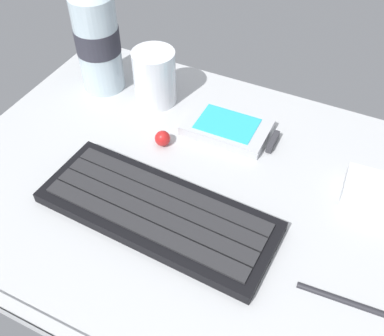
# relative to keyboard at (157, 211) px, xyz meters

# --- Properties ---
(ground_plane) EXTENTS (0.64, 0.48, 0.03)m
(ground_plane) POSITION_rel_keyboard_xyz_m (0.02, 0.06, -0.02)
(ground_plane) COLOR #B7BABC
(keyboard) EXTENTS (0.29, 0.12, 0.02)m
(keyboard) POSITION_rel_keyboard_xyz_m (0.00, 0.00, 0.00)
(keyboard) COLOR black
(keyboard) RESTS_ON ground_plane
(handheld_device) EXTENTS (0.13, 0.08, 0.02)m
(handheld_device) POSITION_rel_keyboard_xyz_m (0.02, 0.18, -0.00)
(handheld_device) COLOR #B7BABF
(handheld_device) RESTS_ON ground_plane
(juice_cup) EXTENTS (0.06, 0.06, 0.09)m
(juice_cup) POSITION_rel_keyboard_xyz_m (-0.11, 0.20, 0.03)
(juice_cup) COLOR silver
(juice_cup) RESTS_ON ground_plane
(water_bottle) EXTENTS (0.07, 0.07, 0.21)m
(water_bottle) POSITION_rel_keyboard_xyz_m (-0.21, 0.20, 0.08)
(water_bottle) COLOR silver
(water_bottle) RESTS_ON ground_plane
(charger_block) EXTENTS (0.07, 0.06, 0.02)m
(charger_block) POSITION_rel_keyboard_xyz_m (0.23, 0.14, 0.00)
(charger_block) COLOR silver
(charger_block) RESTS_ON ground_plane
(trackball_mouse) EXTENTS (0.02, 0.02, 0.02)m
(trackball_mouse) POSITION_rel_keyboard_xyz_m (-0.05, 0.11, 0.00)
(trackball_mouse) COLOR red
(trackball_mouse) RESTS_ON ground_plane
(stylus_pen) EXTENTS (0.10, 0.01, 0.01)m
(stylus_pen) POSITION_rel_keyboard_xyz_m (0.23, -0.01, -0.00)
(stylus_pen) COLOR #26262B
(stylus_pen) RESTS_ON ground_plane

